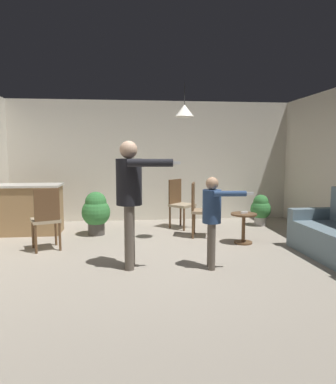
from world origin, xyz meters
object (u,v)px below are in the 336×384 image
object	(u,v)px
side_table_by_couch	(244,225)
person_adult	(130,190)
dining_chair_centre_back	(46,217)
dining_chair_near_wall	(179,202)
person_child	(213,212)
spare_remote_on_table	(244,212)
dining_chair_by_counter	(199,207)
potted_plant_corner	(96,211)
potted_plant_by_wall	(261,208)
kitchen_counter	(28,209)

from	to	relation	value
side_table_by_couch	person_adult	xyz separation A→B (m)	(-1.92, -1.07, 0.73)
side_table_by_couch	dining_chair_centre_back	distance (m)	3.25
person_adult	dining_chair_near_wall	size ratio (longest dim) A/B	1.71
person_adult	person_child	world-z (taller)	person_adult
side_table_by_couch	spare_remote_on_table	size ratio (longest dim) A/B	4.00
dining_chair_by_counter	person_adult	bearing A→B (deg)	-23.75
potted_plant_corner	potted_plant_by_wall	size ratio (longest dim) A/B	1.24
side_table_by_couch	dining_chair_near_wall	distance (m)	1.66
potted_plant_by_wall	dining_chair_by_counter	bearing A→B (deg)	-150.71
kitchen_counter	potted_plant_corner	size ratio (longest dim) A/B	1.54
dining_chair_near_wall	dining_chair_centre_back	xyz separation A→B (m)	(-2.33, -1.46, 0.00)
person_adult	potted_plant_corner	bearing A→B (deg)	-157.17
person_child	dining_chair_centre_back	xyz separation A→B (m)	(-2.41, 1.12, -0.22)
dining_chair_by_counter	spare_remote_on_table	size ratio (longest dim) A/B	7.69
person_adult	person_child	xyz separation A→B (m)	(1.08, -0.15, -0.29)
person_adult	potted_plant_corner	xyz separation A→B (m)	(-0.65, 1.98, -0.61)
person_adult	potted_plant_by_wall	distance (m)	3.77
person_child	potted_plant_by_wall	world-z (taller)	person_child
side_table_by_couch	potted_plant_by_wall	size ratio (longest dim) A/B	0.79
kitchen_counter	spare_remote_on_table	size ratio (longest dim) A/B	9.69
side_table_by_couch	dining_chair_near_wall	world-z (taller)	dining_chair_near_wall
person_adult	spare_remote_on_table	xyz separation A→B (m)	(1.92, 1.07, -0.52)
side_table_by_couch	person_child	bearing A→B (deg)	-124.47
person_child	potted_plant_by_wall	xyz separation A→B (m)	(1.67, 2.62, -0.40)
dining_chair_by_counter	potted_plant_by_wall	xyz separation A→B (m)	(1.50, 0.84, -0.18)
potted_plant_corner	side_table_by_couch	bearing A→B (deg)	-19.56
kitchen_counter	person_adult	bearing A→B (deg)	-48.65
potted_plant_by_wall	side_table_by_couch	bearing A→B (deg)	-120.85
dining_chair_by_counter	kitchen_counter	bearing A→B (deg)	-86.36
person_child	dining_chair_near_wall	bearing A→B (deg)	-174.29
kitchen_counter	side_table_by_couch	world-z (taller)	kitchen_counter
dining_chair_near_wall	spare_remote_on_table	world-z (taller)	dining_chair_near_wall
dining_chair_near_wall	person_child	bearing A→B (deg)	47.34
person_child	spare_remote_on_table	distance (m)	1.49
person_adult	person_child	distance (m)	1.13
dining_chair_near_wall	dining_chair_centre_back	distance (m)	2.74
kitchen_counter	potted_plant_corner	world-z (taller)	kitchen_counter
kitchen_counter	dining_chair_by_counter	world-z (taller)	dining_chair_by_counter
person_child	dining_chair_centre_back	distance (m)	2.67
side_table_by_couch	person_child	world-z (taller)	person_child
person_adult	spare_remote_on_table	size ratio (longest dim) A/B	13.12
side_table_by_couch	potted_plant_by_wall	distance (m)	1.63
potted_plant_corner	potted_plant_by_wall	distance (m)	3.44
dining_chair_near_wall	side_table_by_couch	bearing A→B (deg)	79.44
dining_chair_near_wall	potted_plant_by_wall	xyz separation A→B (m)	(1.75, 0.04, -0.18)
kitchen_counter	side_table_by_couch	distance (m)	4.03
dining_chair_by_counter	spare_remote_on_table	bearing A→B (deg)	63.34
person_adult	dining_chair_by_counter	world-z (taller)	person_adult
dining_chair_near_wall	potted_plant_by_wall	bearing A→B (deg)	136.77
dining_chair_centre_back	potted_plant_corner	size ratio (longest dim) A/B	1.22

